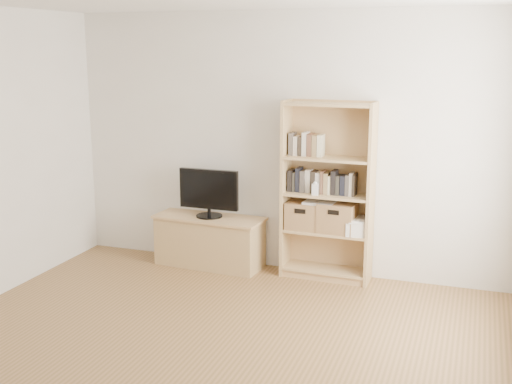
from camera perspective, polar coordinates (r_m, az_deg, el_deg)
The scene contains 12 objects.
floor at distance 4.63m, azimuth -7.12°, elevation -16.40°, with size 4.50×5.00×0.01m, color brown.
back_wall at distance 6.44m, azimuth 2.50°, elevation 4.32°, with size 4.50×0.02×2.60m, color silver.
tv_stand at distance 6.74m, azimuth -4.14°, elevation -4.47°, with size 1.10×0.41×0.51m, color tan.
bookshelf at distance 6.25m, azimuth 6.37°, elevation 0.02°, with size 0.88×0.31×1.75m, color tan.
television at distance 6.60m, azimuth -4.21°, elevation -0.12°, with size 0.64×0.05×0.50m, color black.
books_row_mid at distance 6.24m, azimuth 6.43°, elevation 0.91°, with size 0.86×0.17×0.23m, color black.
books_row_upper at distance 6.23m, azimuth 4.77°, elevation 4.06°, with size 0.34×0.13×0.18m, color black.
baby_monitor at distance 6.17m, azimuth 5.27°, elevation 0.22°, with size 0.06×0.04×0.11m, color white.
basket_left at distance 6.36m, azimuth 4.26°, elevation -2.07°, with size 0.32×0.27×0.27m, color #8A613E.
basket_right at distance 6.28m, azimuth 7.25°, elevation -2.25°, with size 0.35×0.29×0.29m, color #8A613E.
laptop at distance 6.28m, azimuth 5.72°, elevation -0.94°, with size 0.30×0.21×0.02m, color white.
magazine_stack at distance 6.26m, azimuth 8.96°, elevation -3.10°, with size 0.20×0.29×0.13m, color silver.
Camera 1 is at (1.85, -3.60, 2.26)m, focal length 45.00 mm.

